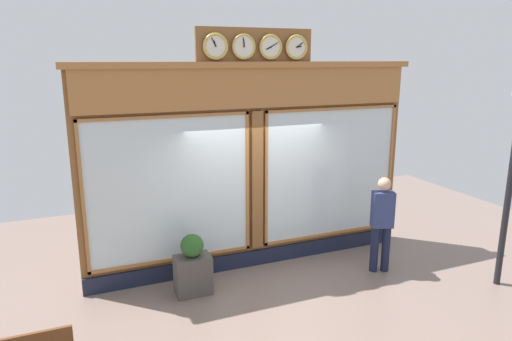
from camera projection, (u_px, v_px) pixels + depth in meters
The scene contains 4 objects.
shop_facade at pixel (253, 165), 8.01m from camera, with size 6.02×0.42×4.11m.
pedestrian at pixel (382, 221), 7.85m from camera, with size 0.41×0.33×1.69m.
planter_box at pixel (193, 275), 7.22m from camera, with size 0.56×0.36×0.63m, color #4C4742.
planter_shrub at pixel (192, 246), 7.10m from camera, with size 0.36×0.36×0.36m, color #285623.
Camera 1 is at (2.95, 7.10, 3.62)m, focal length 32.24 mm.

